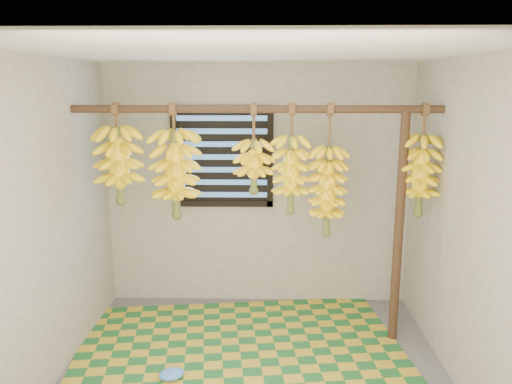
{
  "coord_description": "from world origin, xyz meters",
  "views": [
    {
      "loc": [
        0.08,
        -3.36,
        2.2
      ],
      "look_at": [
        0.0,
        0.55,
        1.35
      ],
      "focal_mm": 35.0,
      "sensor_mm": 36.0,
      "label": 1
    }
  ],
  "objects_px": {
    "banana_bunch_d": "(291,174)",
    "banana_bunch_e": "(327,191)",
    "woven_mat": "(241,360)",
    "banana_bunch_b": "(175,174)",
    "banana_bunch_f": "(421,175)",
    "banana_bunch_a": "(119,165)",
    "plastic_bag": "(171,374)",
    "banana_bunch_c": "(254,166)",
    "support_post": "(399,229)"
  },
  "relations": [
    {
      "from": "plastic_bag",
      "to": "banana_bunch_c",
      "type": "height_order",
      "value": "banana_bunch_c"
    },
    {
      "from": "banana_bunch_b",
      "to": "banana_bunch_f",
      "type": "distance_m",
      "value": 2.02
    },
    {
      "from": "banana_bunch_a",
      "to": "banana_bunch_f",
      "type": "height_order",
      "value": "same"
    },
    {
      "from": "banana_bunch_a",
      "to": "banana_bunch_b",
      "type": "xyz_separation_m",
      "value": [
        0.47,
        0.0,
        -0.07
      ]
    },
    {
      "from": "support_post",
      "to": "banana_bunch_c",
      "type": "xyz_separation_m",
      "value": [
        -1.22,
        0.0,
        0.54
      ]
    },
    {
      "from": "banana_bunch_c",
      "to": "banana_bunch_f",
      "type": "distance_m",
      "value": 1.37
    },
    {
      "from": "banana_bunch_b",
      "to": "banana_bunch_f",
      "type": "relative_size",
      "value": 1.03
    },
    {
      "from": "banana_bunch_b",
      "to": "banana_bunch_e",
      "type": "bearing_deg",
      "value": 0.0
    },
    {
      "from": "support_post",
      "to": "banana_bunch_e",
      "type": "bearing_deg",
      "value": 180.0
    },
    {
      "from": "plastic_bag",
      "to": "banana_bunch_f",
      "type": "xyz_separation_m",
      "value": [
        1.98,
        0.68,
        1.41
      ]
    },
    {
      "from": "woven_mat",
      "to": "plastic_bag",
      "type": "xyz_separation_m",
      "value": [
        -0.51,
        -0.28,
        0.05
      ]
    },
    {
      "from": "banana_bunch_a",
      "to": "banana_bunch_c",
      "type": "xyz_separation_m",
      "value": [
        1.12,
        0.0,
        -0.0
      ]
    },
    {
      "from": "banana_bunch_b",
      "to": "banana_bunch_d",
      "type": "xyz_separation_m",
      "value": [
        0.96,
        0.0,
        0.0
      ]
    },
    {
      "from": "banana_bunch_f",
      "to": "woven_mat",
      "type": "bearing_deg",
      "value": -164.86
    },
    {
      "from": "banana_bunch_d",
      "to": "banana_bunch_e",
      "type": "xyz_separation_m",
      "value": [
        0.31,
        0.0,
        -0.14
      ]
    },
    {
      "from": "support_post",
      "to": "woven_mat",
      "type": "distance_m",
      "value": 1.7
    },
    {
      "from": "support_post",
      "to": "woven_mat",
      "type": "relative_size",
      "value": 0.73
    },
    {
      "from": "banana_bunch_b",
      "to": "woven_mat",
      "type": "bearing_deg",
      "value": -35.52
    },
    {
      "from": "banana_bunch_e",
      "to": "support_post",
      "type": "bearing_deg",
      "value": 0.0
    },
    {
      "from": "banana_bunch_c",
      "to": "banana_bunch_f",
      "type": "bearing_deg",
      "value": 0.0
    },
    {
      "from": "support_post",
      "to": "plastic_bag",
      "type": "bearing_deg",
      "value": -159.66
    },
    {
      "from": "plastic_bag",
      "to": "banana_bunch_d",
      "type": "distance_m",
      "value": 1.82
    },
    {
      "from": "banana_bunch_e",
      "to": "banana_bunch_f",
      "type": "relative_size",
      "value": 1.19
    },
    {
      "from": "support_post",
      "to": "banana_bunch_f",
      "type": "xyz_separation_m",
      "value": [
        0.15,
        0.0,
        0.46
      ]
    },
    {
      "from": "banana_bunch_d",
      "to": "banana_bunch_f",
      "type": "distance_m",
      "value": 1.07
    },
    {
      "from": "banana_bunch_b",
      "to": "banana_bunch_c",
      "type": "bearing_deg",
      "value": 0.0
    },
    {
      "from": "woven_mat",
      "to": "banana_bunch_b",
      "type": "distance_m",
      "value": 1.61
    },
    {
      "from": "banana_bunch_b",
      "to": "banana_bunch_d",
      "type": "distance_m",
      "value": 0.96
    },
    {
      "from": "support_post",
      "to": "banana_bunch_a",
      "type": "distance_m",
      "value": 2.4
    },
    {
      "from": "plastic_bag",
      "to": "banana_bunch_b",
      "type": "distance_m",
      "value": 1.57
    },
    {
      "from": "banana_bunch_a",
      "to": "support_post",
      "type": "bearing_deg",
      "value": 0.0
    },
    {
      "from": "banana_bunch_d",
      "to": "banana_bunch_e",
      "type": "height_order",
      "value": "same"
    },
    {
      "from": "support_post",
      "to": "banana_bunch_f",
      "type": "distance_m",
      "value": 0.49
    },
    {
      "from": "support_post",
      "to": "woven_mat",
      "type": "xyz_separation_m",
      "value": [
        -1.32,
        -0.4,
        -0.99
      ]
    },
    {
      "from": "support_post",
      "to": "banana_bunch_f",
      "type": "relative_size",
      "value": 2.16
    },
    {
      "from": "banana_bunch_d",
      "to": "banana_bunch_c",
      "type": "bearing_deg",
      "value": 180.0
    },
    {
      "from": "woven_mat",
      "to": "banana_bunch_a",
      "type": "xyz_separation_m",
      "value": [
        -1.02,
        0.4,
        1.53
      ]
    },
    {
      "from": "banana_bunch_f",
      "to": "banana_bunch_d",
      "type": "bearing_deg",
      "value": 180.0
    },
    {
      "from": "plastic_bag",
      "to": "support_post",
      "type": "bearing_deg",
      "value": 20.34
    },
    {
      "from": "woven_mat",
      "to": "banana_bunch_e",
      "type": "relative_size",
      "value": 2.47
    },
    {
      "from": "banana_bunch_a",
      "to": "banana_bunch_c",
      "type": "bearing_deg",
      "value": 0.0
    },
    {
      "from": "banana_bunch_d",
      "to": "banana_bunch_f",
      "type": "bearing_deg",
      "value": 0.0
    },
    {
      "from": "banana_bunch_e",
      "to": "banana_bunch_a",
      "type": "bearing_deg",
      "value": 180.0
    },
    {
      "from": "banana_bunch_c",
      "to": "banana_bunch_d",
      "type": "height_order",
      "value": "same"
    },
    {
      "from": "plastic_bag",
      "to": "banana_bunch_b",
      "type": "height_order",
      "value": "banana_bunch_b"
    },
    {
      "from": "woven_mat",
      "to": "banana_bunch_c",
      "type": "xyz_separation_m",
      "value": [
        0.09,
        0.4,
        1.53
      ]
    },
    {
      "from": "woven_mat",
      "to": "banana_bunch_a",
      "type": "distance_m",
      "value": 1.89
    },
    {
      "from": "banana_bunch_b",
      "to": "banana_bunch_c",
      "type": "height_order",
      "value": "same"
    },
    {
      "from": "support_post",
      "to": "banana_bunch_c",
      "type": "bearing_deg",
      "value": 180.0
    },
    {
      "from": "banana_bunch_a",
      "to": "banana_bunch_b",
      "type": "height_order",
      "value": "same"
    }
  ]
}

